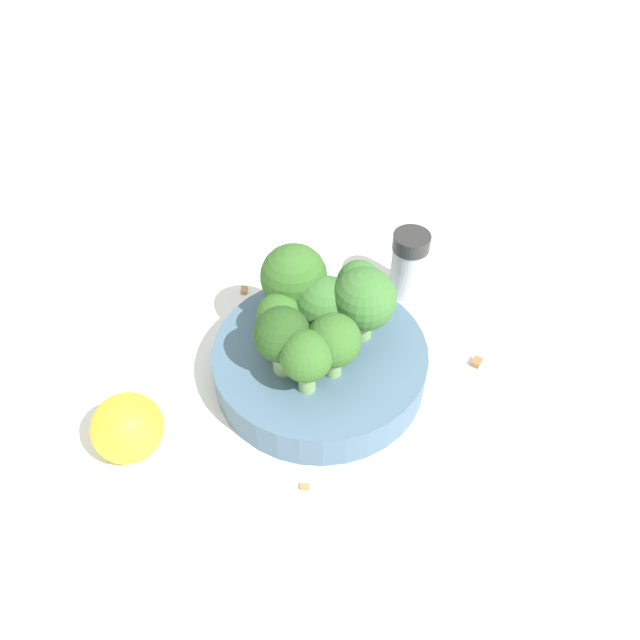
{
  "coord_description": "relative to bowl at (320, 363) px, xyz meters",
  "views": [
    {
      "loc": [
        0.27,
        0.17,
        0.39
      ],
      "look_at": [
        0.0,
        0.0,
        0.06
      ],
      "focal_mm": 35.0,
      "sensor_mm": 36.0,
      "label": 1
    }
  ],
  "objects": [
    {
      "name": "broccoli_floret_5",
      "position": [
        0.03,
        -0.01,
        0.05
      ],
      "size": [
        0.04,
        0.04,
        0.06
      ],
      "color": "#8EB770",
      "rests_on": "bowl"
    },
    {
      "name": "almond_crumb_4",
      "position": [
        -0.05,
        -0.11,
        -0.01
      ],
      "size": [
        0.01,
        0.01,
        0.01
      ],
      "primitive_type": "cube",
      "rotation": [
        0.0,
        0.0,
        3.66
      ],
      "color": "#AD7F4C",
      "rests_on": "ground_plane"
    },
    {
      "name": "almond_crumb_0",
      "position": [
        -0.1,
        -0.04,
        -0.01
      ],
      "size": [
        0.01,
        0.01,
        0.01
      ],
      "primitive_type": "cube",
      "rotation": [
        0.0,
        0.0,
        4.09
      ],
      "color": "#AD7F4C",
      "rests_on": "ground_plane"
    },
    {
      "name": "almond_crumb_2",
      "position": [
        -0.08,
        0.1,
        -0.01
      ],
      "size": [
        0.01,
        0.01,
        0.01
      ],
      "primitive_type": "cube",
      "rotation": [
        0.0,
        0.0,
        0.02
      ],
      "color": "olive",
      "rests_on": "ground_plane"
    },
    {
      "name": "pepper_shaker",
      "position": [
        -0.13,
        0.01,
        0.02
      ],
      "size": [
        0.03,
        0.03,
        0.06
      ],
      "color": "#B2B7BC",
      "rests_on": "ground_plane"
    },
    {
      "name": "broccoli_floret_1",
      "position": [
        -0.03,
        0.02,
        0.05
      ],
      "size": [
        0.05,
        0.05,
        0.06
      ],
      "color": "#84AD66",
      "rests_on": "bowl"
    },
    {
      "name": "lemon_wedge",
      "position": [
        0.13,
        -0.08,
        0.01
      ],
      "size": [
        0.05,
        0.05,
        0.05
      ],
      "primitive_type": "sphere",
      "color": "yellow",
      "rests_on": "ground_plane"
    },
    {
      "name": "broccoli_floret_0",
      "position": [
        0.01,
        0.02,
        0.05
      ],
      "size": [
        0.04,
        0.04,
        0.06
      ],
      "color": "#84AD66",
      "rests_on": "bowl"
    },
    {
      "name": "broccoli_floret_4",
      "position": [
        -0.02,
        -0.01,
        0.04
      ],
      "size": [
        0.05,
        0.05,
        0.05
      ],
      "color": "#7A9E5B",
      "rests_on": "bowl"
    },
    {
      "name": "broccoli_floret_2",
      "position": [
        -0.02,
        -0.04,
        0.05
      ],
      "size": [
        0.05,
        0.05,
        0.07
      ],
      "color": "#8EB770",
      "rests_on": "bowl"
    },
    {
      "name": "almond_crumb_3",
      "position": [
        0.13,
        -0.09,
        -0.01
      ],
      "size": [
        0.01,
        0.01,
        0.01
      ],
      "primitive_type": "cube",
      "rotation": [
        0.0,
        0.0,
        3.03
      ],
      "color": "#AD7F4C",
      "rests_on": "ground_plane"
    },
    {
      "name": "broccoli_floret_3",
      "position": [
        0.01,
        -0.03,
        0.04
      ],
      "size": [
        0.04,
        0.04,
        0.04
      ],
      "color": "#8EB770",
      "rests_on": "bowl"
    },
    {
      "name": "broccoli_floret_7",
      "position": [
        0.04,
        0.01,
        0.05
      ],
      "size": [
        0.04,
        0.04,
        0.05
      ],
      "color": "#84AD66",
      "rests_on": "bowl"
    },
    {
      "name": "bowl",
      "position": [
        0.0,
        0.0,
        0.0
      ],
      "size": [
        0.17,
        0.17,
        0.03
      ],
      "primitive_type": "cylinder",
      "color": "slate",
      "rests_on": "ground_plane"
    },
    {
      "name": "broccoli_floret_6",
      "position": [
        -0.06,
        0.0,
        0.04
      ],
      "size": [
        0.04,
        0.04,
        0.04
      ],
      "color": "#8EB770",
      "rests_on": "bowl"
    },
    {
      "name": "almond_crumb_1",
      "position": [
        0.09,
        0.05,
        -0.01
      ],
      "size": [
        0.01,
        0.01,
        0.01
      ],
      "primitive_type": "cube",
      "rotation": [
        0.0,
        0.0,
        2.12
      ],
      "color": "#AD7F4C",
      "rests_on": "ground_plane"
    },
    {
      "name": "ground_plane",
      "position": [
        0.0,
        0.0,
        -0.02
      ],
      "size": [
        3.0,
        3.0,
        0.0
      ],
      "primitive_type": "plane",
      "color": "white"
    }
  ]
}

